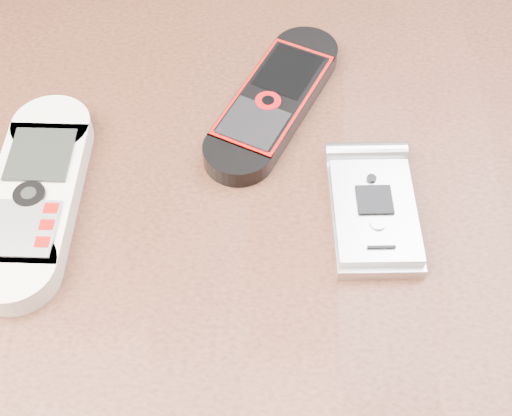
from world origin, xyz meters
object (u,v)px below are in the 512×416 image
object	(u,v)px
nokia_white	(35,195)
motorola_razr	(374,210)
nokia_black_red	(274,100)
table	(249,298)

from	to	relation	value
nokia_white	motorola_razr	size ratio (longest dim) A/B	1.58
nokia_black_red	motorola_razr	world-z (taller)	same
nokia_black_red	motorola_razr	size ratio (longest dim) A/B	1.51
table	nokia_white	xyz separation A→B (m)	(-0.14, 0.01, 0.11)
nokia_white	table	bearing A→B (deg)	-2.64
table	nokia_white	distance (m)	0.18
table	motorola_razr	bearing A→B (deg)	1.59
nokia_white	nokia_black_red	distance (m)	0.18
nokia_black_red	motorola_razr	xyz separation A→B (m)	(0.06, -0.09, 0.00)
table	nokia_black_red	distance (m)	0.15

